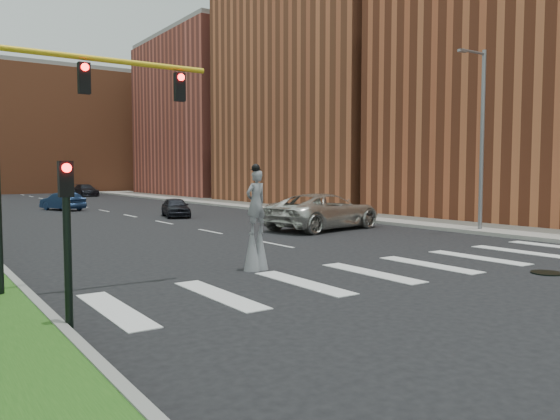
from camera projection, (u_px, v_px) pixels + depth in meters
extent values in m
plane|color=black|center=(426.00, 274.00, 16.21)|extent=(160.00, 160.00, 0.00)
cube|color=gray|center=(286.00, 209.00, 43.82)|extent=(5.00, 90.00, 0.18)
cylinder|color=black|center=(547.00, 273.00, 16.26)|extent=(0.90, 0.90, 0.04)
cube|color=#A75734|center=(337.00, 79.00, 52.47)|extent=(16.00, 22.00, 24.00)
cube|color=#AB4E3F|center=(219.00, 119.00, 72.35)|extent=(16.00, 22.00, 20.00)
cube|color=#A75734|center=(52.00, 133.00, 83.13)|extent=(26.00, 14.00, 18.00)
cylinder|color=slate|center=(482.00, 142.00, 27.04)|extent=(0.20, 0.20, 9.00)
cylinder|color=slate|center=(474.00, 52.00, 26.29)|extent=(1.80, 0.12, 0.12)
cube|color=slate|center=(462.00, 51.00, 25.78)|extent=(0.50, 0.18, 0.12)
cylinder|color=gold|center=(108.00, 60.00, 13.53)|extent=(5.20, 0.14, 0.14)
cube|color=black|center=(84.00, 78.00, 13.23)|extent=(0.28, 0.18, 0.75)
cylinder|color=#FF0C0C|center=(85.00, 67.00, 13.13)|extent=(0.18, 0.06, 0.18)
cube|color=black|center=(180.00, 87.00, 14.64)|extent=(0.28, 0.18, 0.75)
cylinder|color=#FF0C0C|center=(181.00, 77.00, 14.54)|extent=(0.18, 0.06, 0.18)
cylinder|color=black|center=(68.00, 256.00, 9.88)|extent=(0.14, 0.14, 3.00)
cube|color=black|center=(66.00, 179.00, 9.78)|extent=(0.25, 0.16, 0.65)
cylinder|color=#FF0C0C|center=(67.00, 168.00, 9.69)|extent=(0.16, 0.05, 0.16)
cylinder|color=#332314|center=(260.00, 252.00, 16.90)|extent=(0.07, 0.07, 1.12)
cylinder|color=#332314|center=(252.00, 253.00, 16.68)|extent=(0.07, 0.07, 1.12)
cone|color=slate|center=(260.00, 247.00, 16.89)|extent=(0.52, 0.52, 1.40)
cone|color=slate|center=(252.00, 248.00, 16.67)|extent=(0.52, 0.52, 1.40)
imported|color=slate|center=(256.00, 202.00, 16.69)|extent=(0.78, 0.58, 1.97)
sphere|color=black|center=(256.00, 168.00, 16.61)|extent=(0.26, 0.26, 0.26)
cylinder|color=black|center=(256.00, 170.00, 16.62)|extent=(0.34, 0.34, 0.02)
cube|color=gold|center=(253.00, 184.00, 16.75)|extent=(0.22, 0.05, 0.10)
imported|color=beige|center=(324.00, 211.00, 28.83)|extent=(7.26, 4.33, 1.89)
imported|color=black|center=(176.00, 207.00, 36.66)|extent=(2.46, 4.13, 1.32)
imported|color=navy|center=(62.00, 202.00, 43.05)|extent=(2.84, 4.45, 1.38)
imported|color=black|center=(86.00, 190.00, 68.25)|extent=(2.42, 5.22, 1.47)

